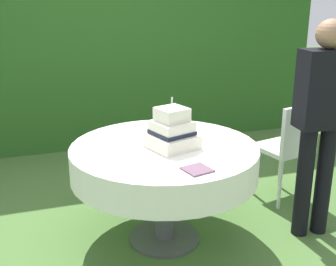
# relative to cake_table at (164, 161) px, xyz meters

# --- Properties ---
(ground_plane) EXTENTS (20.00, 20.00, 0.00)m
(ground_plane) POSITION_rel_cake_table_xyz_m (0.00, 0.00, -0.63)
(ground_plane) COLOR #476B33
(foliage_hedge) EXTENTS (5.31, 0.56, 2.61)m
(foliage_hedge) POSITION_rel_cake_table_xyz_m (0.00, 2.42, 0.68)
(foliage_hedge) COLOR #28561E
(foliage_hedge) RESTS_ON ground_plane
(cake_table) EXTENTS (1.32, 1.32, 0.74)m
(cake_table) POSITION_rel_cake_table_xyz_m (0.00, 0.00, 0.00)
(cake_table) COLOR #4C4C51
(cake_table) RESTS_ON ground_plane
(wedding_cake) EXTENTS (0.38, 0.39, 0.36)m
(wedding_cake) POSITION_rel_cake_table_xyz_m (0.04, -0.04, 0.23)
(wedding_cake) COLOR silver
(wedding_cake) RESTS_ON cake_table
(serving_plate_near) EXTENTS (0.13, 0.13, 0.01)m
(serving_plate_near) POSITION_rel_cake_table_xyz_m (0.01, 0.33, 0.12)
(serving_plate_near) COLOR white
(serving_plate_near) RESTS_ON cake_table
(serving_plate_far) EXTENTS (0.15, 0.15, 0.01)m
(serving_plate_far) POSITION_rel_cake_table_xyz_m (0.39, 0.09, 0.12)
(serving_plate_far) COLOR white
(serving_plate_far) RESTS_ON cake_table
(serving_plate_left) EXTENTS (0.12, 0.12, 0.01)m
(serving_plate_left) POSITION_rel_cake_table_xyz_m (0.23, 0.36, 0.12)
(serving_plate_left) COLOR white
(serving_plate_left) RESTS_ON cake_table
(napkin_stack) EXTENTS (0.19, 0.19, 0.01)m
(napkin_stack) POSITION_rel_cake_table_xyz_m (0.05, -0.48, 0.12)
(napkin_stack) COLOR #6B4C60
(napkin_stack) RESTS_ON cake_table
(garden_chair) EXTENTS (0.48, 0.48, 0.89)m
(garden_chair) POSITION_rel_cake_table_xyz_m (1.21, 0.26, -0.09)
(garden_chair) COLOR white
(garden_chair) RESTS_ON ground_plane
(standing_person) EXTENTS (0.38, 0.24, 1.60)m
(standing_person) POSITION_rel_cake_table_xyz_m (1.09, -0.26, 0.30)
(standing_person) COLOR black
(standing_person) RESTS_ON ground_plane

